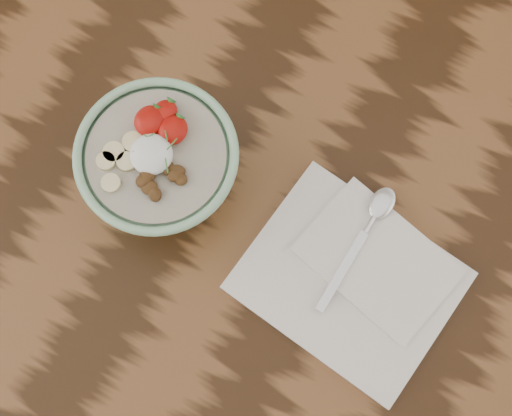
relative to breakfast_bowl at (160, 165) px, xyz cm
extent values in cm
cube|color=black|center=(2.65, 5.41, -9.23)|extent=(160.00, 90.00, 4.00)
cylinder|color=#8DBE96|center=(0.02, -0.02, -6.56)|extent=(9.38, 9.38, 1.34)
torus|color=#8DBE96|center=(0.02, -0.02, 4.38)|extent=(21.32, 21.32, 1.23)
cylinder|color=#BEB49E|center=(0.02, -0.02, 3.71)|extent=(18.08, 18.08, 1.12)
ellipsoid|color=white|center=(-0.20, -0.47, 5.32)|extent=(5.49, 5.49, 3.02)
ellipsoid|color=#A10D07|center=(0.49, 3.65, 5.30)|extent=(3.76, 4.13, 2.07)
cone|color=#286623|center=(0.49, 5.34, 5.60)|extent=(1.40, 1.03, 1.52)
ellipsoid|color=#A10D07|center=(-1.66, 5.30, 5.14)|extent=(3.18, 3.50, 1.75)
cone|color=#286623|center=(-1.66, 6.73, 5.44)|extent=(1.40, 1.03, 1.52)
ellipsoid|color=#A10D07|center=(-2.73, 3.31, 5.34)|extent=(3.88, 4.27, 2.13)
cone|color=#286623|center=(-2.73, 5.05, 5.64)|extent=(1.40, 1.03, 1.52)
cylinder|color=beige|center=(-2.93, -6.03, 4.67)|extent=(2.48, 2.48, 0.70)
cylinder|color=beige|center=(-5.01, -3.87, 4.67)|extent=(2.47, 2.47, 0.70)
cylinder|color=beige|center=(-3.29, 0.00, 4.67)|extent=(2.79, 2.79, 0.70)
cylinder|color=beige|center=(-4.76, -2.35, 4.67)|extent=(2.75, 2.75, 0.70)
cylinder|color=beige|center=(-2.66, -2.66, 4.67)|extent=(2.54, 2.54, 0.70)
ellipsoid|color=#563719|center=(0.66, -2.94, 5.02)|extent=(2.87, 2.90, 1.67)
ellipsoid|color=#563719|center=(1.73, -4.27, 5.01)|extent=(2.65, 2.54, 1.08)
ellipsoid|color=#563719|center=(1.69, -3.93, 4.88)|extent=(2.12, 1.90, 1.20)
ellipsoid|color=#563719|center=(0.69, -3.88, 5.01)|extent=(2.78, 2.82, 1.65)
ellipsoid|color=#563719|center=(3.71, -0.58, 4.97)|extent=(2.23, 1.79, 1.30)
ellipsoid|color=#563719|center=(2.22, -0.67, 4.82)|extent=(2.11, 2.11, 0.98)
ellipsoid|color=#563719|center=(0.93, -2.17, 4.75)|extent=(1.57, 1.68, 0.70)
ellipsoid|color=#563719|center=(3.78, -1.30, 5.04)|extent=(2.50, 2.73, 1.33)
ellipsoid|color=#563719|center=(2.60, -1.28, 4.75)|extent=(1.78, 1.77, 1.04)
ellipsoid|color=#563719|center=(2.79, -4.69, 4.94)|extent=(2.48, 2.54, 1.47)
ellipsoid|color=#563719|center=(4.58, -1.42, 4.86)|extent=(2.39, 2.39, 1.30)
cylinder|color=#428538|center=(-1.18, -0.92, 6.27)|extent=(0.91, 1.42, 0.23)
cylinder|color=#428538|center=(-1.52, 1.03, 6.27)|extent=(1.31, 0.33, 0.23)
cylinder|color=#428538|center=(1.64, 1.71, 6.27)|extent=(0.56, 2.00, 0.25)
cylinder|color=#428538|center=(0.44, 2.33, 6.27)|extent=(1.07, 1.20, 0.23)
cylinder|color=#428538|center=(-0.90, -0.67, 6.27)|extent=(1.51, 0.84, 0.23)
cylinder|color=#428538|center=(0.88, -0.33, 6.27)|extent=(1.45, 1.13, 0.24)
cylinder|color=#428538|center=(-1.34, 1.32, 6.27)|extent=(0.88, 1.31, 0.23)
cylinder|color=#428538|center=(-1.04, 0.56, 6.27)|extent=(0.64, 1.42, 0.23)
cylinder|color=#428538|center=(-1.34, -0.95, 6.27)|extent=(1.72, 1.12, 0.25)
cylinder|color=#428538|center=(2.47, -1.00, 6.27)|extent=(1.40, 1.66, 0.25)
cylinder|color=#428538|center=(0.55, -1.35, 6.27)|extent=(0.46, 1.17, 0.22)
cylinder|color=#428538|center=(-0.31, -1.54, 6.27)|extent=(0.41, 1.96, 0.25)
cube|color=white|center=(29.41, -0.47, -6.70)|extent=(30.23, 25.62, 1.06)
cube|color=white|center=(31.54, 3.79, -5.85)|extent=(22.83, 18.07, 0.64)
cube|color=silver|center=(27.95, -0.02, -5.34)|extent=(1.82, 12.69, 0.38)
cylinder|color=silver|center=(28.33, 7.94, -5.14)|extent=(0.93, 3.33, 0.77)
ellipsoid|color=silver|center=(28.49, 11.10, -5.01)|extent=(3.60, 5.20, 1.05)
camera|label=1|loc=(25.20, -19.40, 90.56)|focal=50.00mm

